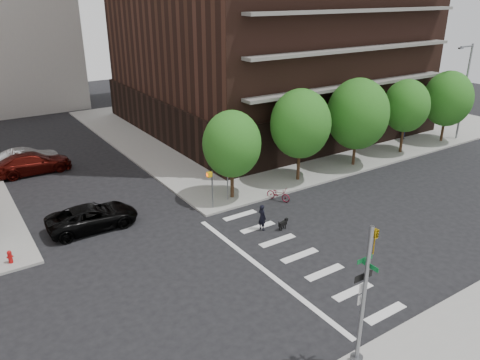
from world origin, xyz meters
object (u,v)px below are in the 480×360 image
Objects in this scene: traffic_signal at (363,308)px; dog_walker at (262,217)px; pedestrian_far at (403,130)px; scooter at (278,194)px; fire_hydrant at (10,256)px; parked_car_silver at (26,159)px; parked_car_maroon at (32,163)px; parked_car_black at (93,217)px.

traffic_signal reaches higher than dog_walker.
scooter is at bearing -99.35° from pedestrian_far.
pedestrian_far reaches higher than fire_hydrant.
scooter is 4.53m from dog_walker.
traffic_signal is at bearing -165.67° from parked_car_silver.
parked_car_maroon is 20.02m from scooter.
traffic_signal is at bearing -77.23° from pedestrian_far.
parked_car_silver reaches higher than fire_hydrant.
parked_car_silver is at bearing 11.95° from parked_car_maroon.
parked_car_black is 3.27× the size of dog_walker.
scooter is (12.05, -3.06, -0.28)m from parked_car_black.
scooter is at bearing -4.36° from fire_hydrant.
parked_car_black is at bearing 143.52° from scooter.
parked_car_silver is (-0.23, 1.18, -0.00)m from parked_car_maroon.
traffic_signal reaches higher than fire_hydrant.
traffic_signal is 3.31× the size of scooter.
fire_hydrant is at bearing 123.26° from traffic_signal.
pedestrian_far reaches higher than scooter.
parked_car_silver is 3.10× the size of dog_walker.
parked_car_black is at bearing -171.78° from parked_car_silver.
parked_car_silver is (3.66, 14.97, 0.30)m from fire_hydrant.
parked_car_maroon is at bearing 101.91° from traffic_signal.
dog_walker is at bearing -162.94° from scooter.
parked_car_maroon reaches higher than parked_car_black.
scooter is 19.43m from pedestrian_far.
fire_hydrant is 0.12× the size of parked_car_maroon.
parked_car_black is 13.27m from parked_car_silver.
dog_walker is (9.66, -17.94, -0.02)m from parked_car_maroon.
parked_car_maroon is at bearing -166.50° from parked_car_silver.
fire_hydrant is 15.41m from parked_car_silver.
dog_walker is at bearing -150.82° from parked_car_maroon.
parked_car_maroon is 3.45× the size of pedestrian_far.
pedestrian_far is at bearing -107.58° from parked_car_silver.
traffic_signal is 15.81m from scooter.
dog_walker is 23.56m from pedestrian_far.
scooter is (7.01, 13.99, -2.22)m from traffic_signal.
pedestrian_far is at bearing -77.06° from dog_walker.
parked_car_maroon reaches higher than scooter.
parked_car_black is (-5.03, 17.06, -1.94)m from traffic_signal.
fire_hydrant is at bearing 168.69° from parked_car_silver.
fire_hydrant is (-10.03, 15.29, -2.15)m from traffic_signal.
scooter is at bearing -138.11° from parked_car_silver.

